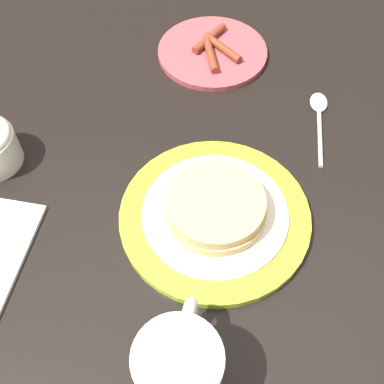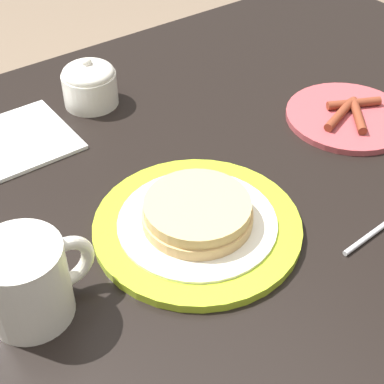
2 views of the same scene
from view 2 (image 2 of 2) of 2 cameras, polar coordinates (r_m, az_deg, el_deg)
name	(u,v)px [view 2 (image 2 of 2)]	position (r m, az deg, el deg)	size (l,w,h in m)	color
dining_table	(174,282)	(0.82, -1.76, -8.73)	(1.57, 1.03, 0.73)	black
pancake_plate	(197,221)	(0.74, 0.52, -2.80)	(0.27, 0.27, 0.05)	#AAC628
side_plate_bacon	(348,116)	(0.98, 14.91, 7.13)	(0.20, 0.20, 0.02)	#B2474C
coffee_mug	(28,280)	(0.65, -15.60, -8.23)	(0.13, 0.09, 0.10)	silver
sugar_bowl	(89,83)	(0.98, -9.91, 10.35)	(0.09, 0.09, 0.08)	silver
napkin	(8,144)	(0.93, -17.41, 4.50)	(0.19, 0.16, 0.01)	white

